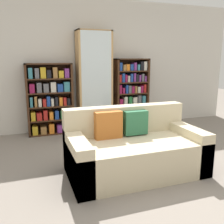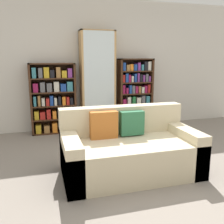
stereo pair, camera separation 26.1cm
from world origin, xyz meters
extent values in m
plane|color=gray|center=(0.00, 0.00, 0.00)|extent=(16.00, 16.00, 0.00)
cube|color=beige|center=(0.00, 2.74, 1.35)|extent=(6.65, 0.06, 2.70)
cube|color=beige|center=(-0.14, 0.31, 0.23)|extent=(1.74, 0.92, 0.45)
cube|color=beige|center=(-0.14, 0.68, 0.65)|extent=(1.74, 0.20, 0.39)
cube|color=beige|center=(-0.91, 0.31, 0.29)|extent=(0.20, 0.92, 0.57)
cube|color=beige|center=(0.63, 0.31, 0.29)|extent=(0.20, 0.92, 0.57)
cube|color=#B76628|center=(-0.44, 0.52, 0.63)|extent=(0.36, 0.12, 0.36)
cube|color=#2D6B47|center=(-0.05, 0.52, 0.63)|extent=(0.32, 0.12, 0.32)
cube|color=#3D2314|center=(-1.41, 2.53, 0.70)|extent=(0.04, 0.32, 1.40)
cube|color=#3D2314|center=(-0.56, 2.53, 0.70)|extent=(0.04, 0.32, 1.40)
cube|color=#3D2314|center=(-0.98, 2.53, 1.39)|extent=(0.89, 0.32, 0.02)
cube|color=#3D2314|center=(-0.98, 2.53, 0.01)|extent=(0.89, 0.32, 0.02)
cube|color=#3D2314|center=(-0.98, 2.68, 0.70)|extent=(0.89, 0.01, 1.40)
cube|color=#3D2314|center=(-0.98, 2.53, 0.29)|extent=(0.81, 0.32, 0.02)
cube|color=#3D2314|center=(-0.98, 2.53, 0.57)|extent=(0.81, 0.32, 0.02)
cube|color=#3D2314|center=(-0.98, 2.53, 0.84)|extent=(0.81, 0.32, 0.02)
cube|color=#3D2314|center=(-0.98, 2.53, 1.11)|extent=(0.81, 0.32, 0.02)
cube|color=gold|center=(-1.30, 2.52, 0.11)|extent=(0.10, 0.24, 0.17)
cube|color=olive|center=(-1.14, 2.52, 0.10)|extent=(0.11, 0.24, 0.15)
cube|color=orange|center=(-0.99, 2.52, 0.12)|extent=(0.10, 0.24, 0.19)
cube|color=#7A3384|center=(-0.82, 2.52, 0.10)|extent=(0.11, 0.24, 0.16)
cube|color=#237038|center=(-0.67, 2.52, 0.13)|extent=(0.13, 0.24, 0.21)
cube|color=gold|center=(-1.32, 2.52, 0.39)|extent=(0.08, 0.24, 0.17)
cube|color=#AD231E|center=(-1.21, 2.52, 0.38)|extent=(0.10, 0.24, 0.15)
cube|color=#AD231E|center=(-1.09, 2.52, 0.40)|extent=(0.08, 0.24, 0.19)
cube|color=orange|center=(-0.98, 2.52, 0.39)|extent=(0.07, 0.24, 0.16)
cube|color=#1E4293|center=(-0.87, 2.52, 0.39)|extent=(0.07, 0.24, 0.17)
cube|color=#237038|center=(-0.76, 2.52, 0.39)|extent=(0.08, 0.24, 0.17)
cube|color=beige|center=(-0.65, 2.52, 0.39)|extent=(0.07, 0.24, 0.17)
cube|color=teal|center=(-1.34, 2.52, 0.67)|extent=(0.05, 0.24, 0.19)
cube|color=olive|center=(-1.26, 2.52, 0.68)|extent=(0.05, 0.24, 0.20)
cube|color=beige|center=(-1.18, 2.52, 0.65)|extent=(0.06, 0.24, 0.15)
cube|color=#AD231E|center=(-1.10, 2.52, 0.65)|extent=(0.06, 0.24, 0.15)
cube|color=#1E4293|center=(-1.02, 2.52, 0.68)|extent=(0.06, 0.24, 0.19)
cube|color=beige|center=(-0.95, 2.52, 0.65)|extent=(0.05, 0.24, 0.15)
cube|color=black|center=(-0.87, 2.52, 0.67)|extent=(0.05, 0.24, 0.18)
cube|color=orange|center=(-0.78, 2.52, 0.66)|extent=(0.06, 0.24, 0.16)
cube|color=#AD231E|center=(-0.71, 2.52, 0.66)|extent=(0.06, 0.24, 0.16)
cube|color=black|center=(-0.63, 2.52, 0.65)|extent=(0.06, 0.24, 0.14)
cube|color=#8E1947|center=(-1.31, 2.52, 0.93)|extent=(0.09, 0.24, 0.17)
cube|color=#5B5B60|center=(-1.18, 2.52, 0.94)|extent=(0.09, 0.24, 0.19)
cube|color=#5B5B60|center=(-1.05, 2.52, 0.93)|extent=(0.10, 0.24, 0.17)
cube|color=beige|center=(-0.92, 2.52, 0.95)|extent=(0.10, 0.24, 0.19)
cube|color=#1E4293|center=(-0.79, 2.52, 0.93)|extent=(0.11, 0.24, 0.15)
cube|color=teal|center=(-0.66, 2.52, 0.94)|extent=(0.11, 0.24, 0.19)
cube|color=teal|center=(-1.32, 2.52, 1.22)|extent=(0.07, 0.24, 0.20)
cube|color=#5B5B60|center=(-1.21, 2.52, 1.22)|extent=(0.08, 0.24, 0.19)
cube|color=gold|center=(-1.09, 2.52, 1.22)|extent=(0.10, 0.24, 0.21)
cube|color=black|center=(-0.99, 2.52, 1.20)|extent=(0.08, 0.24, 0.15)
cube|color=olive|center=(-0.87, 2.52, 1.22)|extent=(0.08, 0.24, 0.21)
cube|color=gold|center=(-0.76, 2.52, 1.19)|extent=(0.09, 0.24, 0.14)
cube|color=#7A3384|center=(-0.65, 2.52, 1.21)|extent=(0.08, 0.24, 0.18)
cube|color=tan|center=(-0.40, 2.51, 1.02)|extent=(0.04, 0.36, 2.04)
cube|color=tan|center=(0.26, 2.51, 1.02)|extent=(0.04, 0.36, 2.04)
cube|color=tan|center=(-0.07, 2.51, 2.03)|extent=(0.70, 0.36, 0.02)
cube|color=tan|center=(-0.07, 2.51, 0.01)|extent=(0.70, 0.36, 0.02)
cube|color=tan|center=(-0.07, 2.68, 1.02)|extent=(0.70, 0.01, 2.04)
cube|color=silver|center=(-0.07, 2.33, 1.02)|extent=(0.62, 0.01, 2.02)
cube|color=tan|center=(-0.07, 2.51, 0.36)|extent=(0.62, 0.32, 0.02)
cube|color=tan|center=(-0.07, 2.51, 0.69)|extent=(0.62, 0.32, 0.02)
cube|color=tan|center=(-0.07, 2.51, 1.02)|extent=(0.62, 0.32, 0.02)
cube|color=tan|center=(-0.07, 2.51, 1.35)|extent=(0.62, 0.32, 0.02)
cube|color=tan|center=(-0.07, 2.51, 1.69)|extent=(0.62, 0.32, 0.02)
cylinder|color=silver|center=(-0.29, 2.51, 0.06)|extent=(0.01, 0.01, 0.07)
cone|color=silver|center=(-0.29, 2.51, 0.14)|extent=(0.09, 0.09, 0.09)
cylinder|color=silver|center=(-0.15, 2.50, 0.06)|extent=(0.01, 0.01, 0.07)
cone|color=silver|center=(-0.15, 2.50, 0.14)|extent=(0.09, 0.09, 0.09)
cylinder|color=silver|center=(0.00, 2.52, 0.06)|extent=(0.01, 0.01, 0.07)
cone|color=silver|center=(0.00, 2.52, 0.14)|extent=(0.09, 0.09, 0.09)
cylinder|color=silver|center=(0.14, 2.49, 0.06)|extent=(0.01, 0.01, 0.07)
cone|color=silver|center=(0.14, 2.49, 0.14)|extent=(0.09, 0.09, 0.09)
cylinder|color=silver|center=(-0.31, 2.49, 0.41)|extent=(0.01, 0.01, 0.07)
cone|color=silver|center=(-0.31, 2.49, 0.49)|extent=(0.08, 0.08, 0.09)
cylinder|color=silver|center=(-0.19, 2.52, 0.41)|extent=(0.01, 0.01, 0.07)
cone|color=silver|center=(-0.19, 2.52, 0.49)|extent=(0.08, 0.08, 0.09)
cylinder|color=silver|center=(-0.07, 2.51, 0.41)|extent=(0.01, 0.01, 0.07)
cone|color=silver|center=(-0.07, 2.51, 0.49)|extent=(0.08, 0.08, 0.09)
cylinder|color=silver|center=(0.04, 2.49, 0.41)|extent=(0.01, 0.01, 0.07)
cone|color=silver|center=(0.04, 2.49, 0.49)|extent=(0.08, 0.08, 0.09)
cylinder|color=silver|center=(0.16, 2.50, 0.41)|extent=(0.01, 0.01, 0.07)
cone|color=silver|center=(0.16, 2.50, 0.49)|extent=(0.08, 0.08, 0.09)
cylinder|color=silver|center=(-0.27, 2.50, 0.74)|extent=(0.01, 0.01, 0.08)
cone|color=silver|center=(-0.27, 2.50, 0.84)|extent=(0.09, 0.09, 0.10)
cylinder|color=silver|center=(-0.07, 2.51, 0.74)|extent=(0.01, 0.01, 0.08)
cone|color=silver|center=(-0.07, 2.51, 0.84)|extent=(0.09, 0.09, 0.10)
cylinder|color=silver|center=(0.12, 2.50, 0.74)|extent=(0.01, 0.01, 0.08)
cone|color=silver|center=(0.12, 2.50, 0.84)|extent=(0.09, 0.09, 0.10)
cylinder|color=silver|center=(-0.27, 2.49, 1.07)|extent=(0.01, 0.01, 0.08)
cone|color=silver|center=(-0.27, 2.49, 1.17)|extent=(0.09, 0.09, 0.10)
cylinder|color=silver|center=(-0.07, 2.51, 1.07)|extent=(0.01, 0.01, 0.08)
cone|color=silver|center=(-0.07, 2.51, 1.17)|extent=(0.09, 0.09, 0.10)
cylinder|color=silver|center=(0.12, 2.49, 1.07)|extent=(0.01, 0.01, 0.08)
cone|color=silver|center=(0.12, 2.49, 1.17)|extent=(0.09, 0.09, 0.10)
cylinder|color=silver|center=(-0.27, 2.51, 1.40)|extent=(0.01, 0.01, 0.07)
cone|color=silver|center=(-0.27, 2.51, 1.48)|extent=(0.09, 0.09, 0.09)
cylinder|color=silver|center=(-0.07, 2.50, 1.40)|extent=(0.01, 0.01, 0.07)
cone|color=silver|center=(-0.07, 2.50, 1.48)|extent=(0.09, 0.09, 0.09)
cylinder|color=silver|center=(0.12, 2.49, 1.40)|extent=(0.01, 0.01, 0.07)
cone|color=silver|center=(0.12, 2.49, 1.48)|extent=(0.09, 0.09, 0.09)
cylinder|color=silver|center=(-0.29, 2.49, 1.73)|extent=(0.01, 0.01, 0.07)
cone|color=silver|center=(-0.29, 2.49, 1.81)|extent=(0.09, 0.09, 0.09)
cylinder|color=silver|center=(-0.15, 2.49, 1.73)|extent=(0.01, 0.01, 0.07)
cone|color=silver|center=(-0.15, 2.49, 1.81)|extent=(0.09, 0.09, 0.09)
cylinder|color=silver|center=(0.00, 2.50, 1.73)|extent=(0.01, 0.01, 0.07)
cone|color=silver|center=(0.00, 2.50, 1.81)|extent=(0.09, 0.09, 0.09)
cylinder|color=silver|center=(0.14, 2.51, 1.73)|extent=(0.01, 0.01, 0.07)
cone|color=silver|center=(0.14, 2.51, 1.81)|extent=(0.09, 0.09, 0.09)
cube|color=#3D2314|center=(0.41, 2.53, 0.75)|extent=(0.04, 0.32, 1.49)
cube|color=#3D2314|center=(1.12, 2.53, 0.75)|extent=(0.04, 0.32, 1.49)
cube|color=#3D2314|center=(0.76, 2.53, 1.48)|extent=(0.75, 0.32, 0.02)
cube|color=#3D2314|center=(0.76, 2.53, 0.01)|extent=(0.75, 0.32, 0.02)
cube|color=#3D2314|center=(0.76, 2.68, 0.75)|extent=(0.75, 0.01, 1.49)
cube|color=#3D2314|center=(0.76, 2.53, 0.26)|extent=(0.67, 0.32, 0.02)
cube|color=#3D2314|center=(0.76, 2.53, 0.51)|extent=(0.67, 0.32, 0.02)
cube|color=#3D2314|center=(0.76, 2.53, 0.75)|extent=(0.67, 0.32, 0.02)
cube|color=#3D2314|center=(0.76, 2.53, 0.99)|extent=(0.67, 0.32, 0.02)
cube|color=#3D2314|center=(0.76, 2.53, 1.23)|extent=(0.67, 0.32, 0.02)
cube|color=#5B5B60|center=(0.48, 2.52, 0.09)|extent=(0.05, 0.24, 0.14)
cube|color=beige|center=(0.55, 2.52, 0.09)|extent=(0.04, 0.24, 0.13)
cube|color=orange|center=(0.62, 2.52, 0.09)|extent=(0.05, 0.24, 0.14)
cube|color=beige|center=(0.69, 2.52, 0.09)|extent=(0.06, 0.24, 0.14)
cube|color=#237038|center=(0.76, 2.52, 0.09)|extent=(0.06, 0.24, 0.14)
cube|color=black|center=(0.83, 2.52, 0.10)|extent=(0.06, 0.24, 0.16)
cube|color=#7A3384|center=(0.91, 2.52, 0.10)|extent=(0.05, 0.24, 0.16)
cube|color=#5B5B60|center=(0.98, 2.52, 0.10)|extent=(0.06, 0.24, 0.15)
cube|color=teal|center=(1.05, 2.52, 0.09)|extent=(0.06, 0.24, 0.12)
cube|color=gold|center=(0.48, 2.52, 0.36)|extent=(0.06, 0.24, 0.17)
cube|color=#5B5B60|center=(0.55, 2.52, 0.35)|extent=(0.05, 0.24, 0.16)
cube|color=#AD231E|center=(0.62, 2.52, 0.34)|extent=(0.04, 0.24, 0.13)
cube|color=olive|center=(0.69, 2.52, 0.36)|extent=(0.05, 0.24, 0.17)
cube|color=black|center=(0.77, 2.52, 0.34)|extent=(0.05, 0.24, 0.13)
cube|color=gold|center=(0.83, 2.52, 0.37)|extent=(0.05, 0.24, 0.19)
cube|color=#237038|center=(0.91, 2.52, 0.37)|extent=(0.05, 0.24, 0.19)
cube|color=black|center=(0.98, 2.52, 0.37)|extent=(0.05, 0.24, 0.19)
cube|color=#AD231E|center=(1.05, 2.52, 0.35)|extent=(0.06, 0.24, 0.14)
cube|color=#8E1947|center=(0.49, 2.52, 0.58)|extent=(0.07, 0.24, 0.12)
cube|color=beige|center=(0.60, 2.52, 0.60)|extent=(0.07, 0.24, 0.17)
cube|color=#237038|center=(0.71, 2.52, 0.60)|extent=(0.07, 0.24, 0.17)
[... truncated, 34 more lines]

